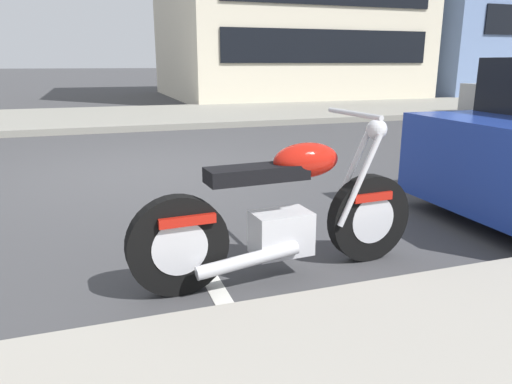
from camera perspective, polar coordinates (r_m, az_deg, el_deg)
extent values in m
plane|color=#3D3D3F|center=(6.71, -12.53, 2.31)|extent=(260.00, 260.00, 0.00)
cube|color=gray|center=(18.27, 25.61, 9.35)|extent=(120.00, 5.00, 0.14)
cube|color=silver|center=(3.45, -5.72, -9.70)|extent=(0.12, 2.20, 0.01)
cylinder|color=black|center=(3.68, 13.25, -3.01)|extent=(0.66, 0.15, 0.65)
cylinder|color=silver|center=(3.68, 13.25, -3.01)|extent=(0.37, 0.14, 0.36)
cylinder|color=black|center=(3.09, -9.26, -6.29)|extent=(0.66, 0.15, 0.65)
cylinder|color=silver|center=(3.09, -9.26, -6.29)|extent=(0.37, 0.14, 0.36)
cube|color=silver|center=(3.33, 3.00, -4.86)|extent=(0.42, 0.29, 0.30)
cube|color=black|center=(3.13, 0.14, 2.22)|extent=(0.69, 0.27, 0.10)
ellipsoid|color=#B7190F|center=(3.27, 5.97, 3.77)|extent=(0.50, 0.27, 0.24)
cube|color=#B7190F|center=(3.04, -8.48, -3.02)|extent=(0.37, 0.20, 0.06)
cube|color=#B7190F|center=(3.62, 13.16, -0.34)|extent=(0.33, 0.18, 0.06)
cylinder|color=silver|center=(3.57, 10.97, 1.81)|extent=(0.34, 0.07, 0.65)
cylinder|color=silver|center=(3.46, 12.24, 1.31)|extent=(0.34, 0.07, 0.65)
cylinder|color=silver|center=(3.42, 11.56, 9.12)|extent=(0.08, 0.62, 0.04)
sphere|color=silver|center=(3.55, 14.16, 7.23)|extent=(0.15, 0.15, 0.15)
cylinder|color=silver|center=(3.13, -0.91, -8.09)|extent=(0.71, 0.14, 0.16)
cylinder|color=black|center=(5.58, 22.85, 2.18)|extent=(0.62, 0.22, 0.62)
cylinder|color=black|center=(14.93, 25.48, 9.32)|extent=(0.63, 0.25, 0.62)
cube|color=black|center=(17.26, 8.73, 16.74)|extent=(7.69, 0.06, 1.10)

